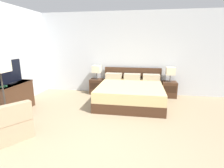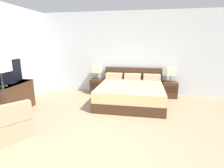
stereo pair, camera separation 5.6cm
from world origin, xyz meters
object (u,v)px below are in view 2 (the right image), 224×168
Objects in this scene: book_red_cover at (2,86)px; floor_lamp at (0,69)px; armchair_by_window at (10,124)px; table_lamp_left at (97,69)px; nightstand_left at (98,86)px; dresser at (13,97)px; bed at (131,93)px; nightstand_right at (170,90)px; tv at (10,72)px; table_lamp_right at (171,71)px.

floor_lamp reaches higher than book_red_cover.
table_lamp_left is at bearing 74.34° from armchair_by_window.
dresser reaches higher than nightstand_left.
armchair_by_window is (-2.20, -2.51, -0.03)m from bed.
table_lamp_left is 2.79m from dresser.
nightstand_right is (2.56, 0.00, 0.00)m from nightstand_left.
tv is at bearing -157.64° from bed.
nightstand_right is 1.09× the size of table_lamp_left.
armchair_by_window is at bearing -131.20° from bed.
nightstand_right is at bearing 34.39° from floor_lamp.
bed is 3.51m from floor_lamp.
bed is 9.39× the size of book_red_cover.
table_lamp_right is at bearing 28.81° from book_red_cover.
table_lamp_right is 4.86m from dresser.
table_lamp_right is 4.87m from floor_lamp.
bed is at bearing 27.93° from book_red_cover.
tv reaches higher than table_lamp_left.
nightstand_left is 3.40m from armchair_by_window.
nightstand_right is at bearing 25.15° from dresser.
dresser is 1.37× the size of tv.
armchair_by_window is (0.90, -1.22, -0.12)m from dresser.
table_lamp_left is 0.44× the size of dresser.
table_lamp_left reaches higher than nightstand_right.
table_lamp_right is 4.81m from armchair_by_window.
floor_lamp is at bearing -117.83° from table_lamp_left.
book_red_cover is 0.23× the size of armchair_by_window.
armchair_by_window is (-0.92, -3.27, -0.62)m from table_lamp_left.
floor_lamp is at bearing -62.61° from tv.
table_lamp_right is (2.56, 0.00, 0.00)m from table_lamp_left.
tv reaches higher than dresser.
tv is 1.73m from armchair_by_window.
nightstand_right is at bearing -0.03° from table_lamp_left.
nightstand_left is 1.09× the size of table_lamp_right.
dresser is at bearing -131.50° from nightstand_left.
tv reaches higher than armchair_by_window.
nightstand_left is at bearing 62.15° from floor_lamp.
table_lamp_left is 2.25× the size of book_red_cover.
table_lamp_left reaches higher than nightstand_left.
tv is at bearing 117.39° from floor_lamp.
bed is 1.49m from nightstand_left.
table_lamp_right is (2.56, 0.00, 0.63)m from nightstand_left.
bed reaches higher than dresser.
book_red_cover reaches higher than dresser.
nightstand_left is 2.85m from tv.
nightstand_right is 0.57× the size of armchair_by_window.
table_lamp_right is 0.32× the size of floor_lamp.
book_red_cover is at bearing -126.89° from table_lamp_left.
nightstand_right is at bearing -90.00° from table_lamp_right.
book_red_cover is 0.69m from floor_lamp.
table_lamp_left reaches higher than bed.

